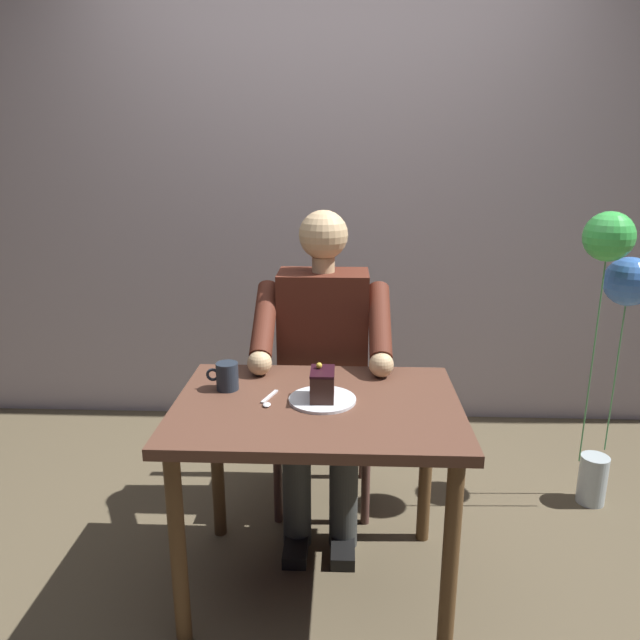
# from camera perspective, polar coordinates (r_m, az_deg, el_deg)

# --- Properties ---
(ground_plane) EXTENTS (14.00, 14.00, 0.00)m
(ground_plane) POSITION_cam_1_polar(r_m,az_deg,el_deg) (2.34, -0.25, -23.80)
(ground_plane) COLOR brown
(cafe_rear_panel) EXTENTS (6.40, 0.12, 3.00)m
(cafe_rear_panel) POSITION_cam_1_polar(r_m,az_deg,el_deg) (3.28, 0.97, 16.02)
(cafe_rear_panel) COLOR #ADA1A9
(cafe_rear_panel) RESTS_ON ground
(dining_table) EXTENTS (0.93, 0.68, 0.70)m
(dining_table) POSITION_cam_1_polar(r_m,az_deg,el_deg) (2.01, -0.27, -10.37)
(dining_table) COLOR brown
(dining_table) RESTS_ON ground
(chair) EXTENTS (0.42, 0.42, 0.90)m
(chair) POSITION_cam_1_polar(r_m,az_deg,el_deg) (2.62, 0.38, -6.44)
(chair) COLOR #4E322C
(chair) RESTS_ON ground
(seated_person) EXTENTS (0.53, 0.58, 1.27)m
(seated_person) POSITION_cam_1_polar(r_m,az_deg,el_deg) (2.41, 0.24, -4.40)
(seated_person) COLOR #522418
(seated_person) RESTS_ON ground
(dessert_plate) EXTENTS (0.22, 0.22, 0.01)m
(dessert_plate) POSITION_cam_1_polar(r_m,az_deg,el_deg) (1.97, 0.23, -7.58)
(dessert_plate) COLOR white
(dessert_plate) RESTS_ON dining_table
(cake_slice) EXTENTS (0.08, 0.12, 0.12)m
(cake_slice) POSITION_cam_1_polar(r_m,az_deg,el_deg) (1.95, 0.23, -6.12)
(cake_slice) COLOR #37211B
(cake_slice) RESTS_ON dessert_plate
(coffee_cup) EXTENTS (0.11, 0.08, 0.10)m
(coffee_cup) POSITION_cam_1_polar(r_m,az_deg,el_deg) (2.07, -8.87, -5.26)
(coffee_cup) COLOR #202935
(coffee_cup) RESTS_ON dining_table
(dessert_spoon) EXTENTS (0.05, 0.14, 0.01)m
(dessert_spoon) POSITION_cam_1_polar(r_m,az_deg,el_deg) (1.97, -4.97, -7.68)
(dessert_spoon) COLOR silver
(dessert_spoon) RESTS_ON dining_table
(balloon_display) EXTENTS (0.35, 0.30, 1.27)m
(balloon_display) POSITION_cam_1_polar(r_m,az_deg,el_deg) (2.68, 26.25, 1.53)
(balloon_display) COLOR #B2C1C6
(balloon_display) RESTS_ON ground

